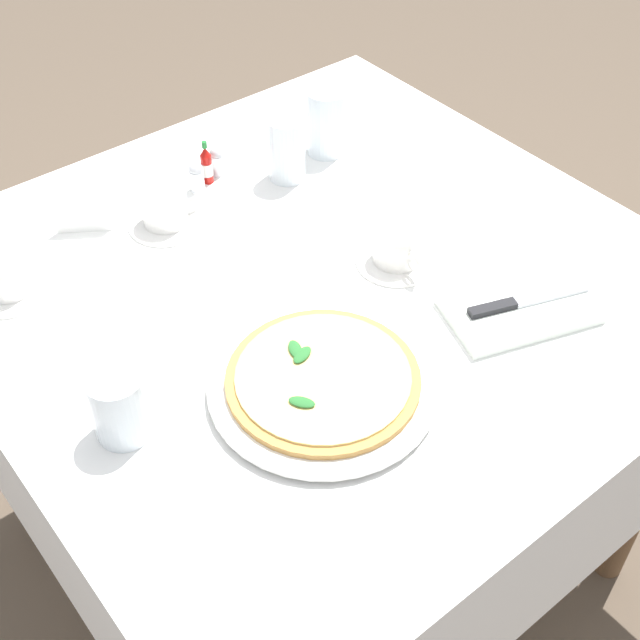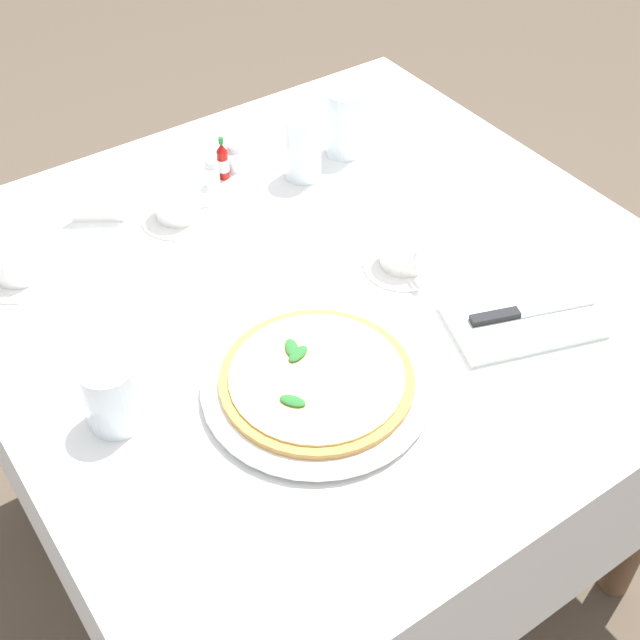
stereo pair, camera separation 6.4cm
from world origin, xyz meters
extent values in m
plane|color=brown|center=(0.00, 0.00, 0.00)|extent=(8.00, 8.00, 0.00)
cube|color=white|center=(0.00, 0.00, 0.74)|extent=(1.07, 1.07, 0.02)
cube|color=white|center=(0.00, -0.53, 0.59)|extent=(1.07, 0.01, 0.28)
cube|color=white|center=(0.00, 0.53, 0.59)|extent=(1.07, 0.01, 0.28)
cube|color=white|center=(-0.53, 0.00, 0.59)|extent=(0.01, 1.07, 0.28)
cube|color=white|center=(0.53, 0.00, 0.59)|extent=(0.01, 1.07, 0.28)
cylinder|color=brown|center=(-0.44, 0.44, 0.37)|extent=(0.06, 0.06, 0.73)
cylinder|color=brown|center=(0.44, 0.44, 0.37)|extent=(0.06, 0.06, 0.73)
cylinder|color=white|center=(-0.14, -0.19, 0.76)|extent=(0.19, 0.19, 0.01)
cylinder|color=white|center=(-0.14, -0.19, 0.77)|extent=(0.32, 0.32, 0.01)
cylinder|color=#C68E47|center=(-0.14, -0.19, 0.78)|extent=(0.27, 0.27, 0.01)
cylinder|color=#EFD17A|center=(-0.14, -0.19, 0.78)|extent=(0.24, 0.24, 0.00)
ellipsoid|color=#2D7533|center=(-0.14, -0.15, 0.79)|extent=(0.04, 0.03, 0.01)
ellipsoid|color=#2D7533|center=(-0.20, -0.21, 0.79)|extent=(0.04, 0.04, 0.01)
ellipsoid|color=#2D7533|center=(-0.14, -0.13, 0.79)|extent=(0.03, 0.04, 0.01)
cylinder|color=white|center=(-0.12, 0.27, 0.76)|extent=(0.13, 0.13, 0.01)
cylinder|color=white|center=(-0.12, 0.27, 0.79)|extent=(0.08, 0.08, 0.06)
torus|color=white|center=(-0.07, 0.26, 0.80)|extent=(0.04, 0.01, 0.03)
cylinder|color=black|center=(-0.12, 0.27, 0.82)|extent=(0.07, 0.07, 0.00)
cylinder|color=white|center=(0.12, -0.05, 0.76)|extent=(0.13, 0.13, 0.01)
cylinder|color=white|center=(0.12, -0.05, 0.79)|extent=(0.08, 0.08, 0.06)
torus|color=white|center=(0.11, -0.10, 0.79)|extent=(0.01, 0.04, 0.03)
cylinder|color=black|center=(0.12, -0.05, 0.81)|extent=(0.07, 0.07, 0.00)
cylinder|color=white|center=(-0.39, 0.27, 0.76)|extent=(0.13, 0.13, 0.01)
cylinder|color=white|center=(-0.39, 0.27, 0.79)|extent=(0.08, 0.08, 0.06)
cylinder|color=black|center=(-0.39, 0.27, 0.81)|extent=(0.07, 0.07, 0.00)
cylinder|color=white|center=(0.24, 0.27, 0.82)|extent=(0.07, 0.07, 0.13)
cylinder|color=silver|center=(0.24, 0.27, 0.80)|extent=(0.06, 0.06, 0.09)
cylinder|color=white|center=(-0.39, -0.08, 0.81)|extent=(0.08, 0.08, 0.10)
cylinder|color=silver|center=(-0.39, -0.08, 0.80)|extent=(0.07, 0.07, 0.08)
cylinder|color=white|center=(0.13, 0.25, 0.81)|extent=(0.07, 0.07, 0.12)
cylinder|color=silver|center=(0.13, 0.25, 0.78)|extent=(0.06, 0.06, 0.06)
cube|color=white|center=(0.19, -0.26, 0.76)|extent=(0.25, 0.19, 0.02)
cube|color=silver|center=(0.23, -0.27, 0.78)|extent=(0.12, 0.06, 0.01)
cube|color=black|center=(0.14, -0.24, 0.78)|extent=(0.08, 0.04, 0.01)
cylinder|color=#B7140F|center=(0.01, 0.33, 0.78)|extent=(0.02, 0.02, 0.05)
cylinder|color=white|center=(0.01, 0.33, 0.78)|extent=(0.02, 0.02, 0.02)
cone|color=#B7140F|center=(0.01, 0.33, 0.82)|extent=(0.02, 0.02, 0.02)
cylinder|color=#1E722D|center=(0.01, 0.33, 0.83)|extent=(0.01, 0.01, 0.01)
cylinder|color=white|center=(0.04, 0.34, 0.77)|extent=(0.03, 0.03, 0.04)
cylinder|color=white|center=(0.04, 0.34, 0.77)|extent=(0.02, 0.02, 0.03)
sphere|color=silver|center=(0.04, 0.34, 0.80)|extent=(0.02, 0.02, 0.02)
cylinder|color=white|center=(-0.02, 0.32, 0.77)|extent=(0.03, 0.03, 0.04)
cylinder|color=#38332D|center=(-0.02, 0.32, 0.77)|extent=(0.02, 0.02, 0.03)
sphere|color=silver|center=(-0.02, 0.32, 0.80)|extent=(0.02, 0.02, 0.02)
cube|color=white|center=(-0.23, 0.34, 0.78)|extent=(0.08, 0.05, 0.06)
camera|label=1|loc=(-0.64, -0.80, 1.64)|focal=48.18mm
camera|label=2|loc=(-0.59, -0.84, 1.64)|focal=48.18mm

